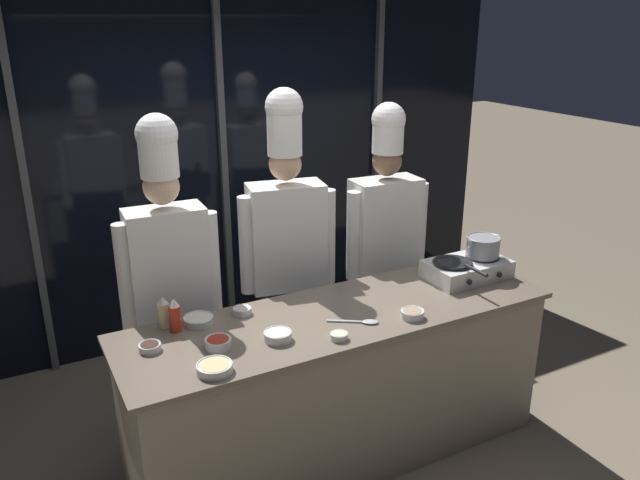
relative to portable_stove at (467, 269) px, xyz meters
name	(u,v)px	position (x,y,z in m)	size (l,w,h in m)	color
ground_plane	(339,452)	(-0.94, -0.06, -1.00)	(24.00, 24.00, 0.00)	#7F705B
window_wall_back	(222,170)	(-0.94, 1.81, 0.35)	(4.95, 0.09, 2.70)	black
demo_counter	(340,385)	(-0.94, -0.06, -0.53)	(2.48, 0.73, 0.94)	gray
portable_stove	(467,269)	(0.00, 0.00, 0.00)	(0.52, 0.32, 0.13)	silver
frying_pan	(453,260)	(-0.12, -0.01, 0.08)	(0.25, 0.43, 0.04)	#232326
stock_pot	(483,246)	(0.12, 0.00, 0.13)	(0.24, 0.21, 0.13)	#93969B
squeeze_bottle_oil	(163,313)	(-1.85, 0.24, 0.02)	(0.06, 0.06, 0.17)	beige
squeeze_bottle_chili	(175,316)	(-1.81, 0.17, 0.03)	(0.06, 0.06, 0.18)	red
prep_bowl_onion	(242,310)	(-1.43, 0.19, -0.04)	(0.10, 0.10, 0.04)	white
prep_bowl_ginger	(215,367)	(-1.76, -0.31, -0.04)	(0.17, 0.17, 0.04)	white
prep_bowl_soy_glaze	(150,347)	(-1.98, 0.03, -0.04)	(0.11, 0.11, 0.04)	white
prep_bowl_garlic	(198,320)	(-1.68, 0.19, -0.04)	(0.16, 0.16, 0.04)	white
prep_bowl_mushrooms	(412,313)	(-0.63, -0.29, -0.03)	(0.13, 0.13, 0.05)	white
prep_bowl_rice	(278,335)	(-1.38, -0.17, -0.03)	(0.15, 0.15, 0.05)	white
prep_bowl_noodles	(339,336)	(-1.10, -0.31, -0.04)	(0.09, 0.09, 0.04)	white
prep_bowl_chili_flakes	(218,342)	(-1.67, -0.10, -0.03)	(0.13, 0.13, 0.05)	white
serving_spoon_slotted	(364,322)	(-0.89, -0.22, -0.05)	(0.25, 0.18, 0.02)	#B2B5BA
chef_head	(168,263)	(-1.73, 0.54, 0.18)	(0.58, 0.25, 2.02)	#4C4C51
chef_sous	(287,234)	(-0.95, 0.62, 0.20)	(0.61, 0.33, 2.10)	#4C4C51
chef_line	(385,227)	(-0.24, 0.57, 0.14)	(0.61, 0.27, 1.98)	#232326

